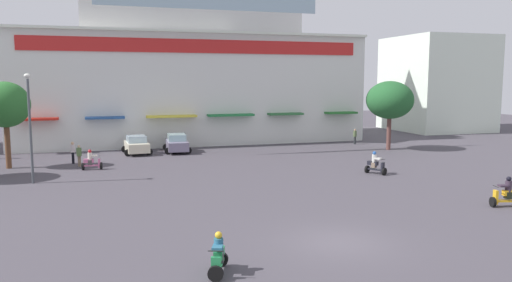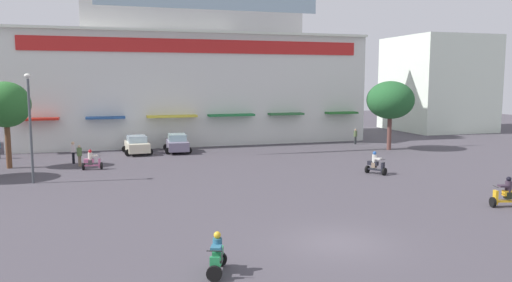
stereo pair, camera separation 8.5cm
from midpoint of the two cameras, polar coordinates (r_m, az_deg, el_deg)
name	(u,v)px [view 2 (the right image)]	position (r m, az deg, el deg)	size (l,w,h in m)	color
ground_plane	(250,180)	(32.37, -0.67, -4.54)	(128.00, 128.00, 0.00)	#48434B
colonial_building	(190,55)	(54.82, -7.57, 9.74)	(35.14, 18.05, 21.15)	silver
flank_building_right	(437,84)	(68.76, 20.14, 6.19)	(10.66, 11.27, 11.99)	silver
plaza_tree_1	(390,100)	(47.66, 15.25, 4.55)	(4.32, 4.46, 6.40)	brown
plaza_tree_2	(6,105)	(40.55, -26.79, 3.71)	(3.48, 2.97, 6.39)	brown
parked_car_0	(137,145)	(44.99, -13.49, -0.43)	(2.59, 4.03, 1.61)	beige
parked_car_1	(177,143)	(45.37, -9.01, -0.24)	(2.49, 4.30, 1.64)	slate
scooter_rider_0	(217,257)	(17.17, -4.35, -13.12)	(0.99, 1.54, 1.42)	black
scooter_rider_1	(506,194)	(28.60, 26.89, -5.50)	(1.51, 0.86, 1.59)	black
scooter_rider_2	(92,161)	(37.98, -18.30, -2.24)	(1.45, 0.66, 1.49)	black
scooter_rider_3	(376,165)	(35.36, 13.66, -2.66)	(1.19, 1.53, 1.59)	black
pedestrian_0	(355,136)	(51.27, 11.42, 0.61)	(0.48, 0.48, 1.57)	#272B2D
pedestrian_1	(79,154)	(39.62, -19.59, -1.46)	(0.48, 0.48, 1.64)	#7F6B52
pedestrian_3	(73,151)	(41.12, -20.24, -1.07)	(0.43, 0.43, 1.73)	black
streetlamp_near	(30,120)	(33.94, -24.50, 2.22)	(0.40, 0.40, 6.90)	#474C51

